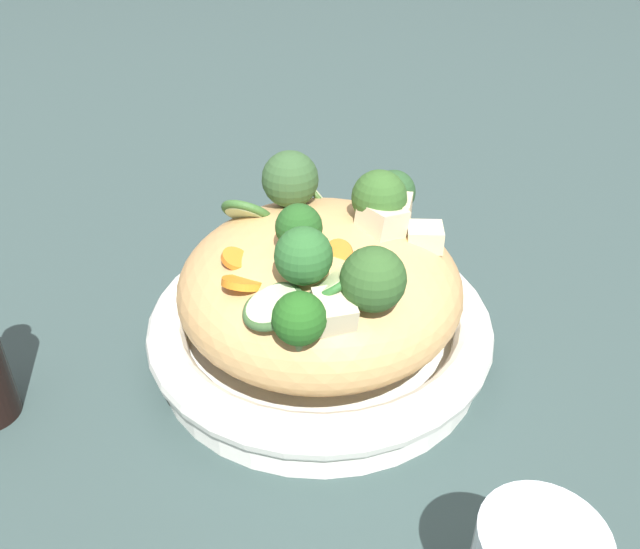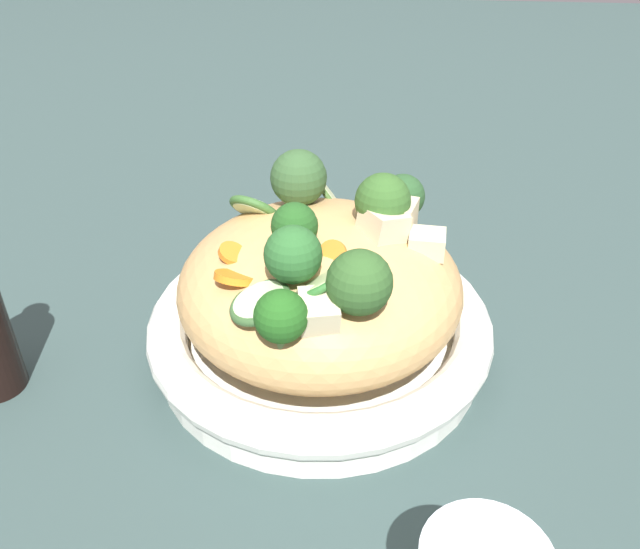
% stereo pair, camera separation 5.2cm
% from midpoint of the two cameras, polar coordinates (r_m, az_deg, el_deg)
% --- Properties ---
extents(ground_plane, '(3.00, 3.00, 0.00)m').
position_cam_midpoint_polar(ground_plane, '(0.57, 2.63, -6.92)').
color(ground_plane, '#314442').
extents(serving_bowl, '(0.28, 0.28, 0.05)m').
position_cam_midpoint_polar(serving_bowl, '(0.55, 2.70, -4.90)').
color(serving_bowl, white).
rests_on(serving_bowl, ground_plane).
extents(noodle_heap, '(0.23, 0.23, 0.11)m').
position_cam_midpoint_polar(noodle_heap, '(0.52, 2.82, -1.05)').
color(noodle_heap, tan).
rests_on(noodle_heap, serving_bowl).
extents(broccoli_florets, '(0.20, 0.13, 0.07)m').
position_cam_midpoint_polar(broccoli_florets, '(0.48, 4.29, 3.95)').
color(broccoli_florets, '#90B86E').
rests_on(broccoli_florets, serving_bowl).
extents(carrot_coins, '(0.09, 0.10, 0.03)m').
position_cam_midpoint_polar(carrot_coins, '(0.47, -1.72, 1.46)').
color(carrot_coins, orange).
rests_on(carrot_coins, serving_bowl).
extents(zucchini_slices, '(0.21, 0.12, 0.04)m').
position_cam_midpoint_polar(zucchini_slices, '(0.49, -0.18, 2.14)').
color(zucchini_slices, beige).
rests_on(zucchini_slices, serving_bowl).
extents(chicken_chunks, '(0.15, 0.11, 0.04)m').
position_cam_midpoint_polar(chicken_chunks, '(0.49, 8.58, 2.93)').
color(chicken_chunks, beige).
rests_on(chicken_chunks, serving_bowl).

